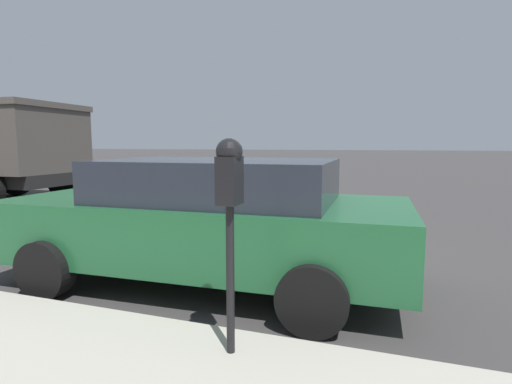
{
  "coord_description": "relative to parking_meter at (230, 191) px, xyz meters",
  "views": [
    {
      "loc": [
        -5.14,
        -1.82,
        1.66
      ],
      "look_at": [
        -2.42,
        -0.89,
        1.31
      ],
      "focal_mm": 28.0,
      "sensor_mm": 36.0,
      "label": 1
    }
  ],
  "objects": [
    {
      "name": "car_green",
      "position": [
        1.61,
        0.96,
        -0.54
      ],
      "size": [
        2.27,
        4.72,
        1.48
      ],
      "rotation": [
        0.0,
        0.0,
        0.04
      ],
      "color": "#1E5B33",
      "rests_on": "ground_plane"
    },
    {
      "name": "parking_meter",
      "position": [
        0.0,
        0.0,
        0.0
      ],
      "size": [
        0.21,
        0.19,
        1.58
      ],
      "color": "black",
      "rests_on": "sidewalk"
    },
    {
      "name": "ground_plane",
      "position": [
        2.55,
        0.74,
        -1.33
      ],
      "size": [
        220.0,
        220.0,
        0.0
      ],
      "primitive_type": "plane",
      "color": "#3D3A3A"
    }
  ]
}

